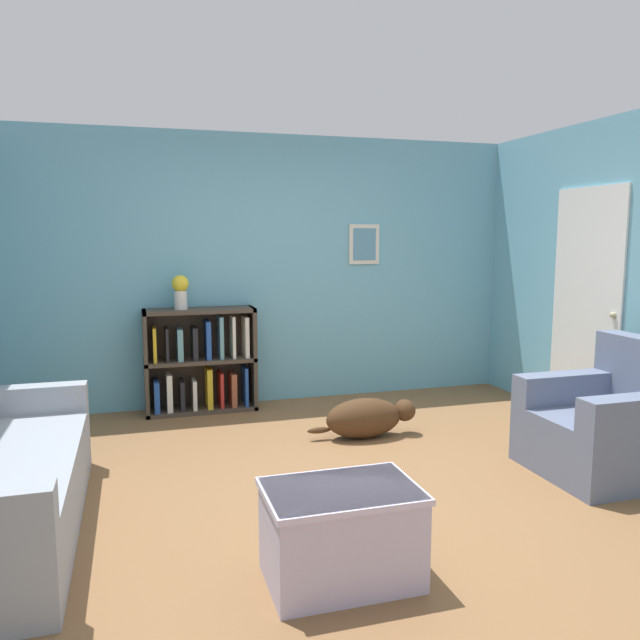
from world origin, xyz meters
TOP-DOWN VIEW (x-y plane):
  - ground_plane at (0.00, 0.00)m, footprint 14.00×14.00m
  - wall_back at (0.00, 2.25)m, footprint 5.60×0.13m
  - bookshelf at (-0.68, 2.04)m, footprint 1.02×0.32m
  - recliner_chair at (1.88, -0.33)m, footprint 0.90×0.87m
  - coffee_table at (-0.35, -1.11)m, footprint 0.73×0.50m
  - dog at (0.54, 0.85)m, footprint 0.92×0.29m
  - vase at (-0.84, 2.02)m, footprint 0.15×0.15m

SIDE VIEW (x-z plane):
  - ground_plane at x=0.00m, z-range 0.00..0.00m
  - dog at x=0.54m, z-range 0.00..0.33m
  - coffee_table at x=-0.35m, z-range 0.01..0.48m
  - recliner_chair at x=1.88m, z-range -0.13..0.80m
  - bookshelf at x=-0.68m, z-range -0.03..0.94m
  - vase at x=-0.84m, z-range 0.99..1.30m
  - wall_back at x=0.00m, z-range 0.00..2.60m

